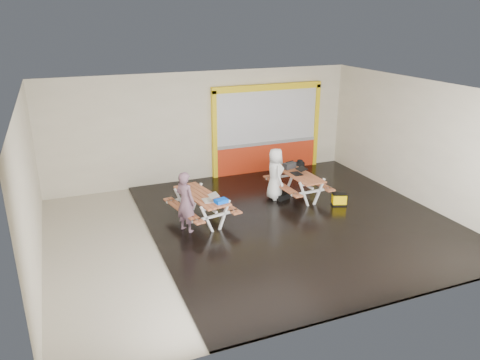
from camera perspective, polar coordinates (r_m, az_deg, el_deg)
name	(u,v)px	position (r m, az deg, el deg)	size (l,w,h in m)	color
room	(254,163)	(11.17, 1.73, 2.17)	(10.02, 8.02, 3.52)	beige
deck	(296,219)	(12.32, 7.00, -4.85)	(7.50, 7.98, 0.05)	black
kiosk	(267,131)	(15.58, 3.35, 6.08)	(3.88, 0.16, 3.00)	red
picnic_table_left	(201,201)	(11.95, -4.80, -2.62)	(1.64, 2.12, 0.77)	#B16039
picnic_table_right	(298,179)	(13.58, 7.18, 0.13)	(1.40, 2.00, 0.77)	#B16039
person_left	(186,202)	(11.37, -6.74, -2.73)	(0.57, 0.37, 1.56)	#704E5E
person_right	(275,174)	(13.29, 4.37, 0.77)	(0.74, 0.48, 1.50)	white
laptop_left	(210,199)	(11.48, -3.74, -2.31)	(0.39, 0.36, 0.16)	silver
laptop_right	(298,172)	(13.46, 7.24, 1.00)	(0.41, 0.36, 0.17)	black
blue_pouch	(221,201)	(11.35, -2.35, -2.60)	(0.31, 0.22, 0.09)	blue
toolbox	(289,166)	(13.89, 6.12, 1.79)	(0.43, 0.30, 0.23)	black
backpack	(300,167)	(14.28, 7.40, 1.60)	(0.29, 0.21, 0.44)	black
dark_case	(281,196)	(13.52, 5.10, -2.00)	(0.42, 0.32, 0.16)	black
fluke_bag	(339,199)	(13.31, 12.16, -2.34)	(0.47, 0.38, 0.35)	black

